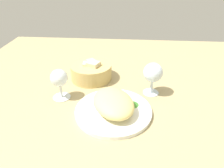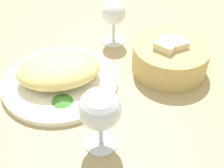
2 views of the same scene
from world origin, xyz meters
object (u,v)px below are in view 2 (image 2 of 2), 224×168
Objects in this scene: bread_basket at (170,57)px; wine_glass_far at (114,15)px; plate at (60,81)px; wine_glass_near at (100,111)px.

wine_glass_far is at bearing 150.44° from bread_basket.
plate is at bearing -110.45° from wine_glass_far.
wine_glass_near is at bearing -45.91° from plate.
bread_basket is 18.62cm from wine_glass_far.
wine_glass_near is (-9.91, -25.32, 5.02)cm from bread_basket.
wine_glass_near is (13.47, -13.91, 7.91)cm from plate.
plate is 1.48× the size of bread_basket.
bread_basket is 27.65cm from wine_glass_near.
bread_basket is at bearing 68.62° from wine_glass_near.
wine_glass_far reaches higher than plate.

